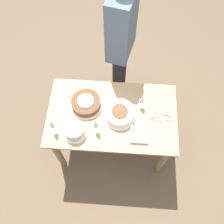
{
  "coord_description": "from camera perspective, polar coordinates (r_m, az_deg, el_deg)",
  "views": [
    {
      "loc": [
        -0.07,
        1.09,
        2.91
      ],
      "look_at": [
        0.0,
        0.0,
        0.8
      ],
      "focal_mm": 40.0,
      "sensor_mm": 36.0,
      "label": 1
    }
  ],
  "objects": [
    {
      "name": "fork_pile",
      "position": [
        2.44,
        11.24,
        -1.37
      ],
      "size": [
        0.21,
        0.1,
        0.01
      ],
      "color": "silver",
      "rests_on": "dining_table"
    },
    {
      "name": "cake_front_chocolate",
      "position": [
        2.45,
        -5.96,
        2.03
      ],
      "size": [
        0.33,
        0.33,
        0.09
      ],
      "color": "white",
      "rests_on": "dining_table"
    },
    {
      "name": "cake_back_decorated",
      "position": [
        2.32,
        -8.56,
        -4.22
      ],
      "size": [
        0.23,
        0.23,
        0.1
      ],
      "color": "white",
      "rests_on": "dining_table"
    },
    {
      "name": "wine_glass_far",
      "position": [
        2.28,
        -13.53,
        -2.8
      ],
      "size": [
        0.07,
        0.07,
        0.21
      ],
      "color": "silver",
      "rests_on": "dining_table"
    },
    {
      "name": "napkin_stack",
      "position": [
        2.33,
        6.26,
        -5.2
      ],
      "size": [
        0.17,
        0.17,
        0.03
      ],
      "color": "silver",
      "rests_on": "dining_table"
    },
    {
      "name": "person_cutting",
      "position": [
        2.6,
        2.12,
        17.0
      ],
      "size": [
        0.31,
        0.44,
        1.74
      ],
      "rotation": [
        0.0,
        0.0,
        1.34
      ],
      "color": "#232328",
      "rests_on": "ground_plane"
    },
    {
      "name": "dining_table",
      "position": [
        2.55,
        -0.0,
        -1.95
      ],
      "size": [
        1.26,
        0.76,
        0.75
      ],
      "color": "tan",
      "rests_on": "ground_plane"
    },
    {
      "name": "wine_glass_near",
      "position": [
        2.22,
        -3.74,
        -2.68
      ],
      "size": [
        0.06,
        0.06,
        0.22
      ],
      "color": "silver",
      "rests_on": "dining_table"
    },
    {
      "name": "cake_center_white",
      "position": [
        2.38,
        1.75,
        -0.32
      ],
      "size": [
        0.32,
        0.32,
        0.1
      ],
      "color": "white",
      "rests_on": "dining_table"
    },
    {
      "name": "ground_plane",
      "position": [
        3.11,
        -0.0,
        -6.78
      ],
      "size": [
        12.0,
        12.0,
        0.0
      ],
      "primitive_type": "plane",
      "color": "brown"
    },
    {
      "name": "wine_glass_extra",
      "position": [
        2.36,
        6.91,
        2.99
      ],
      "size": [
        0.07,
        0.07,
        0.21
      ],
      "color": "silver",
      "rests_on": "dining_table"
    }
  ]
}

